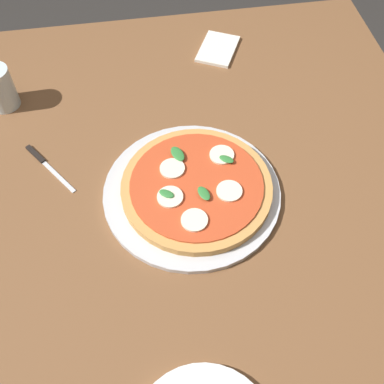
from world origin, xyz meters
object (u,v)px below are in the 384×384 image
pizza (196,186)px  napkin (218,49)px  dining_table (208,216)px  knife (44,162)px  serving_tray (192,193)px

pizza → napkin: (-0.45, 0.13, -0.02)m
dining_table → napkin: (-0.45, 0.11, 0.10)m
dining_table → pizza: pizza is taller
pizza → napkin: 0.47m
dining_table → knife: size_ratio=8.51×
napkin → knife: napkin is taller
dining_table → serving_tray: (0.00, -0.04, 0.10)m
dining_table → napkin: napkin is taller
knife → napkin: bearing=125.5°
dining_table → knife: (-0.13, -0.34, 0.10)m
serving_tray → pizza: pizza is taller
serving_tray → pizza: bearing=116.5°
serving_tray → napkin: (-0.46, 0.14, -0.00)m
serving_tray → dining_table: bearing=93.6°
pizza → knife: (-0.13, -0.32, -0.02)m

